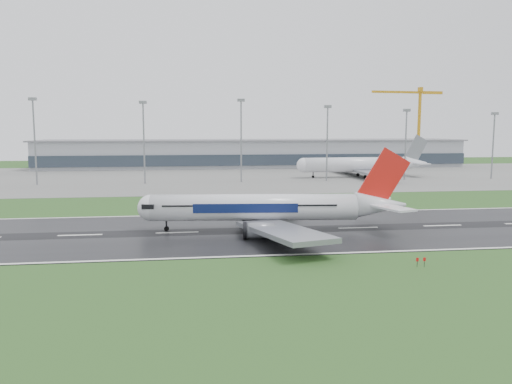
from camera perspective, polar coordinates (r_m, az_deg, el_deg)
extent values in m
plane|color=#234A1B|center=(114.98, 11.48, -4.03)|extent=(520.00, 520.00, 0.00)
cube|color=black|center=(114.97, 11.48, -4.01)|extent=(400.00, 45.00, 0.10)
cube|color=slate|center=(235.57, 1.60, 1.81)|extent=(400.00, 130.00, 0.08)
cube|color=#92969D|center=(294.30, -0.24, 4.35)|extent=(240.00, 36.00, 15.00)
cylinder|color=gray|center=(215.20, -23.75, 5.08)|extent=(0.64, 0.64, 32.86)
cylinder|color=gray|center=(207.49, -12.57, 5.32)|extent=(0.64, 0.64, 31.86)
cylinder|color=gray|center=(207.73, -1.69, 5.64)|extent=(0.64, 0.64, 32.98)
cylinder|color=gray|center=(214.50, 8.05, 5.31)|extent=(0.64, 0.64, 30.61)
cylinder|color=gray|center=(226.25, 16.57, 5.00)|extent=(0.64, 0.64, 29.27)
cylinder|color=gray|center=(245.48, 25.24, 4.62)|extent=(0.64, 0.64, 28.03)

